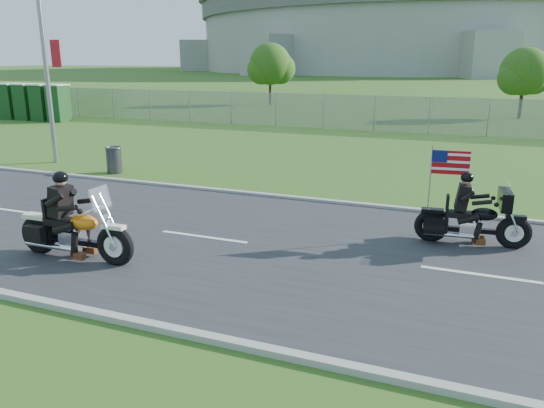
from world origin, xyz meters
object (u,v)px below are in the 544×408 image
at_px(porta_toilet_c, 25,102).
at_px(motorcycle_lead, 73,232).
at_px(streetlight, 45,14).
at_px(trash_can, 114,160).
at_px(porta_toilet_b, 42,103).
at_px(porta_toilet_d, 10,102).
at_px(motorcycle_follow, 472,221).
at_px(porta_toilet_a, 58,104).

height_order(porta_toilet_c, motorcycle_lead, porta_toilet_c).
height_order(streetlight, trash_can, streetlight).
height_order(porta_toilet_b, motorcycle_lead, porta_toilet_b).
height_order(porta_toilet_b, porta_toilet_d, same).
bearing_deg(motorcycle_lead, motorcycle_follow, 26.20).
height_order(porta_toilet_a, motorcycle_lead, porta_toilet_a).
height_order(porta_toilet_c, porta_toilet_d, same).
bearing_deg(porta_toilet_c, trash_can, -35.94).
bearing_deg(streetlight, porta_toilet_b, 136.65).
xyz_separation_m(porta_toilet_b, motorcycle_follow, (27.16, -15.21, -0.58)).
distance_m(motorcycle_lead, trash_can, 8.71).
height_order(porta_toilet_b, trash_can, porta_toilet_b).
bearing_deg(streetlight, porta_toilet_d, 142.83).
height_order(porta_toilet_b, motorcycle_follow, porta_toilet_b).
bearing_deg(streetlight, motorcycle_lead, -45.80).
bearing_deg(trash_can, motorcycle_lead, -57.50).
height_order(porta_toilet_a, porta_toilet_c, same).
distance_m(porta_toilet_b, porta_toilet_d, 2.80).
bearing_deg(porta_toilet_c, porta_toilet_d, 180.00).
bearing_deg(porta_toilet_a, motorcycle_lead, -46.52).
xyz_separation_m(motorcycle_lead, trash_can, (-4.68, 7.35, -0.13)).
bearing_deg(streetlight, trash_can, -16.38).
distance_m(porta_toilet_a, motorcycle_follow, 29.92).
bearing_deg(porta_toilet_d, trash_can, -33.72).
bearing_deg(porta_toilet_d, porta_toilet_b, 0.00).
relative_size(streetlight, trash_can, 10.78).
bearing_deg(porta_toilet_d, porta_toilet_a, 0.00).
relative_size(porta_toilet_c, trash_can, 2.48).
relative_size(porta_toilet_a, motorcycle_follow, 0.92).
bearing_deg(porta_toilet_c, streetlight, -40.06).
xyz_separation_m(porta_toilet_b, porta_toilet_c, (-1.40, 0.00, 0.00)).
relative_size(porta_toilet_b, porta_toilet_c, 1.00).
xyz_separation_m(porta_toilet_d, motorcycle_follow, (29.96, -15.21, -0.58)).
height_order(streetlight, porta_toilet_c, streetlight).
distance_m(streetlight, porta_toilet_a, 15.39).
relative_size(porta_toilet_a, porta_toilet_d, 1.00).
distance_m(porta_toilet_d, motorcycle_lead, 29.43).
xyz_separation_m(porta_toilet_b, trash_can, (14.87, -11.79, -0.69)).
distance_m(streetlight, motorcycle_follow, 17.12).
distance_m(porta_toilet_d, trash_can, 21.26).
bearing_deg(motorcycle_lead, porta_toilet_c, 136.48).
height_order(porta_toilet_a, trash_can, porta_toilet_a).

